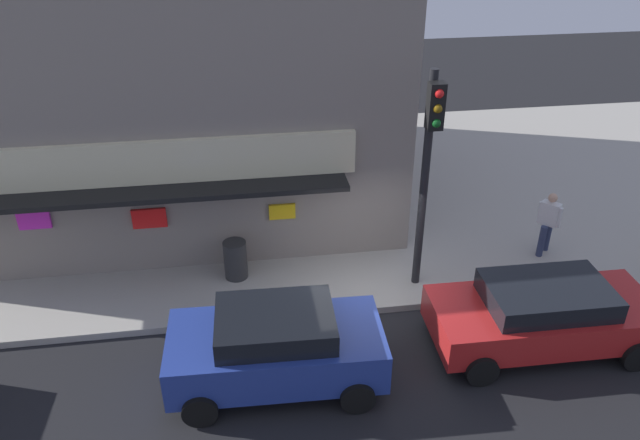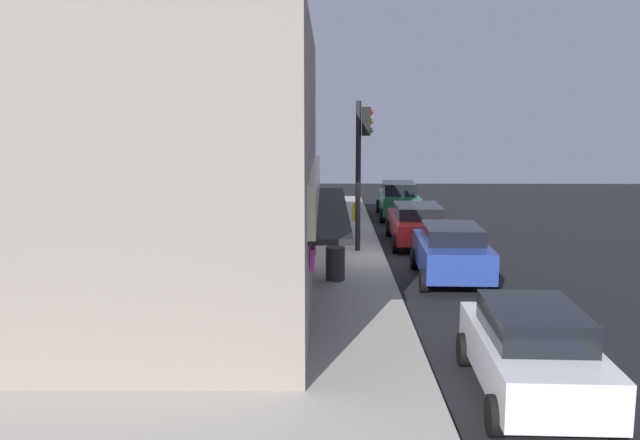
# 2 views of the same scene
# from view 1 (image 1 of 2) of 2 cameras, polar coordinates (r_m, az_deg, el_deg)

# --- Properties ---
(ground_plane) EXTENTS (48.95, 48.95, 0.00)m
(ground_plane) POSITION_cam_1_polar(r_m,az_deg,el_deg) (13.92, 4.47, -8.67)
(ground_plane) COLOR black
(sidewalk) EXTENTS (32.64, 11.97, 0.16)m
(sidewalk) POSITION_cam_1_polar(r_m,az_deg,el_deg) (18.85, 0.61, 2.74)
(sidewalk) COLOR #A39E93
(sidewalk) RESTS_ON ground_plane
(corner_building) EXTENTS (12.10, 10.07, 6.73)m
(corner_building) POSITION_cam_1_polar(r_m,az_deg,el_deg) (18.31, -14.37, 12.63)
(corner_building) COLOR gray
(corner_building) RESTS_ON sidewalk
(traffic_light) EXTENTS (0.32, 0.58, 5.04)m
(traffic_light) POSITION_cam_1_polar(r_m,az_deg,el_deg) (13.11, 9.93, 5.78)
(traffic_light) COLOR black
(traffic_light) RESTS_ON sidewalk
(trash_can) EXTENTS (0.54, 0.54, 0.94)m
(trash_can) POSITION_cam_1_polar(r_m,az_deg,el_deg) (14.65, -7.78, -3.62)
(trash_can) COLOR #2D2D2D
(trash_can) RESTS_ON sidewalk
(pedestrian) EXTENTS (0.50, 0.51, 1.66)m
(pedestrian) POSITION_cam_1_polar(r_m,az_deg,el_deg) (16.18, 20.23, -0.06)
(pedestrian) COLOR navy
(pedestrian) RESTS_ON sidewalk
(parked_car_blue) EXTENTS (4.06, 2.21, 1.61)m
(parked_car_blue) POSITION_cam_1_polar(r_m,az_deg,el_deg) (11.83, -4.06, -11.48)
(parked_car_blue) COLOR navy
(parked_car_blue) RESTS_ON ground_plane
(parked_car_red) EXTENTS (4.53, 2.18, 1.46)m
(parked_car_red) POSITION_cam_1_polar(r_m,az_deg,el_deg) (13.43, 19.82, -8.09)
(parked_car_red) COLOR #AD1E1E
(parked_car_red) RESTS_ON ground_plane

